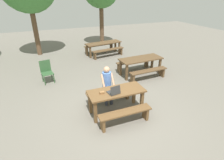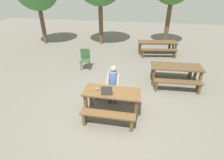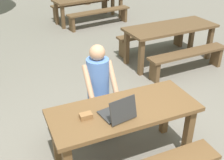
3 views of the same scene
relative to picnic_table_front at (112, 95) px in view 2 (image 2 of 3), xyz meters
The scene contains 14 objects.
ground_plane 0.64m from the picnic_table_front, ahead, with size 30.00×30.00×0.00m, color slate.
picnic_table_front is the anchor object (origin of this frame).
bench_near 0.71m from the picnic_table_front, 90.00° to the right, with size 1.55×0.30×0.45m.
bench_far 0.71m from the picnic_table_front, 90.00° to the left, with size 1.55×0.30×0.45m.
laptop 0.26m from the picnic_table_front, 137.94° to the right, with size 0.36×0.37×0.27m.
small_pouch 0.49m from the picnic_table_front, behind, with size 0.13×0.09×0.06m.
person_seated 0.62m from the picnic_table_front, 96.62° to the left, with size 0.40×0.40×1.32m.
plastic_chair 3.55m from the picnic_table_front, 121.29° to the left, with size 0.51×0.51×0.92m.
picnic_table_mid 3.11m from the picnic_table_front, 46.22° to the left, with size 1.97×0.86×0.78m.
bench_mid_south 2.73m from the picnic_table_front, 36.68° to the left, with size 1.75×0.38×0.45m.
bench_mid_north 3.57m from the picnic_table_front, 53.49° to the left, with size 1.75×0.38×0.45m.
picnic_table_rear 5.86m from the picnic_table_front, 74.36° to the left, with size 2.23×0.98×0.72m.
bench_rear_south 5.35m from the picnic_table_front, 71.80° to the left, with size 1.96×0.59×0.46m.
bench_rear_north 6.40m from the picnic_table_front, 76.49° to the left, with size 1.96×0.59×0.46m.
Camera 2 is at (0.80, -4.33, 3.59)m, focal length 28.10 mm.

